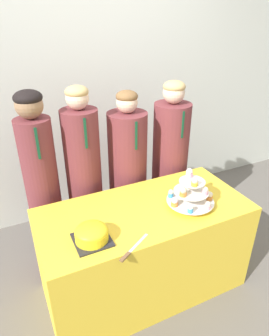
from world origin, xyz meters
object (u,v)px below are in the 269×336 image
cake_knife (130,252)px  student_3 (169,167)px  cupcake_stand (190,193)px  student_2 (128,179)px  round_cake (92,234)px  student_0 (43,190)px  student_1 (85,183)px

cake_knife → student_3: bearing=17.2°
cupcake_stand → student_2: bearing=105.1°
round_cake → student_0: size_ratio=0.14×
student_2 → student_3: bearing=0.0°
student_0 → student_1: size_ratio=1.00×
cake_knife → student_0: size_ratio=0.16×
student_1 → student_2: 0.38m
student_2 → round_cake: bearing=-127.9°
round_cake → student_1: student_1 is taller
cake_knife → student_0: bearing=79.1°
round_cake → student_3: (0.95, 0.69, -0.11)m
cupcake_stand → student_2: (-0.17, 0.64, -0.18)m
cupcake_stand → student_1: (-0.55, 0.64, -0.13)m
student_1 → round_cake: bearing=-103.5°
student_0 → cake_knife: bearing=-70.2°
cake_knife → student_3: student_3 is taller
student_0 → student_3: student_0 is taller
round_cake → student_1: (0.17, 0.69, -0.08)m
cake_knife → cupcake_stand: cupcake_stand is taller
round_cake → student_3: bearing=36.1°
round_cake → cake_knife: 0.25m
round_cake → cupcake_stand: bearing=4.3°
round_cake → student_3: 1.18m
student_1 → student_3: bearing=0.0°
cupcake_stand → student_0: bearing=143.6°
cupcake_stand → cake_knife: bearing=-157.2°
cake_knife → student_2: bearing=35.7°
cupcake_stand → student_2: student_2 is taller
cake_knife → student_0: (-0.31, 0.87, -0.01)m
round_cake → student_0: (-0.15, 0.69, -0.06)m
cake_knife → student_3: (0.79, 0.87, -0.06)m
student_1 → student_3: size_ratio=1.02×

